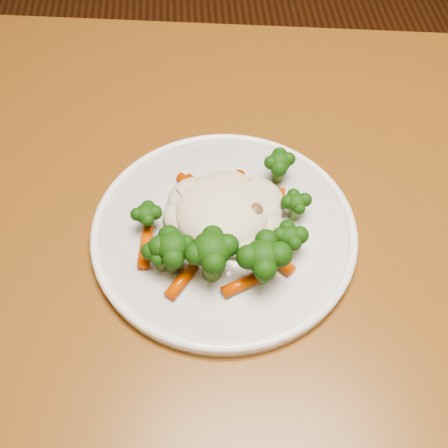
# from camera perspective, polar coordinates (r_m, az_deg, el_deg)

# --- Properties ---
(dining_table) EXTENTS (1.28, 0.94, 0.75)m
(dining_table) POSITION_cam_1_polar(r_m,az_deg,el_deg) (0.68, -9.49, -6.48)
(dining_table) COLOR brown
(dining_table) RESTS_ON ground
(plate) EXTENTS (0.27, 0.27, 0.01)m
(plate) POSITION_cam_1_polar(r_m,az_deg,el_deg) (0.59, 0.00, -0.83)
(plate) COLOR white
(plate) RESTS_ON dining_table
(meal) EXTENTS (0.19, 0.18, 0.05)m
(meal) POSITION_cam_1_polar(r_m,az_deg,el_deg) (0.56, 0.02, -0.10)
(meal) COLOR beige
(meal) RESTS_ON plate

